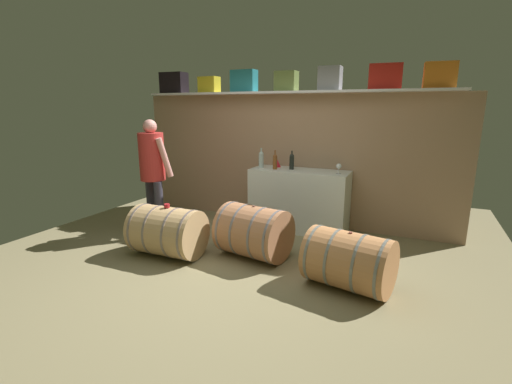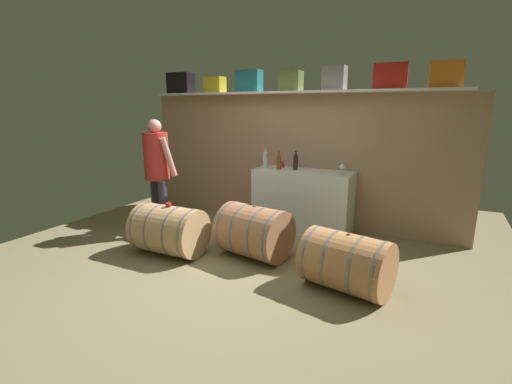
% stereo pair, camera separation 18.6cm
% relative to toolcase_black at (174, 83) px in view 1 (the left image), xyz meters
% --- Properties ---
extents(ground_plane, '(6.37, 7.39, 0.02)m').
position_rel_toolcase_black_xyz_m(ground_plane, '(2.03, -1.42, -2.24)').
color(ground_plane, '#827753').
extents(back_wall_panel, '(5.17, 0.10, 2.03)m').
position_rel_toolcase_black_xyz_m(back_wall_panel, '(2.03, 0.15, -1.22)').
color(back_wall_panel, '#A48163').
rests_on(back_wall_panel, ground).
extents(high_shelf_board, '(4.76, 0.40, 0.03)m').
position_rel_toolcase_black_xyz_m(high_shelf_board, '(2.03, 0.00, -0.19)').
color(high_shelf_board, white).
rests_on(high_shelf_board, back_wall_panel).
extents(toolcase_black, '(0.44, 0.29, 0.34)m').
position_rel_toolcase_black_xyz_m(toolcase_black, '(0.00, 0.00, 0.00)').
color(toolcase_black, black).
rests_on(toolcase_black, high_shelf_board).
extents(toolcase_yellow, '(0.33, 0.22, 0.25)m').
position_rel_toolcase_black_xyz_m(toolcase_yellow, '(0.70, 0.00, -0.05)').
color(toolcase_yellow, yellow).
rests_on(toolcase_yellow, high_shelf_board).
extents(toolcase_teal, '(0.39, 0.21, 0.33)m').
position_rel_toolcase_black_xyz_m(toolcase_teal, '(1.33, 0.00, -0.01)').
color(toolcase_teal, teal).
rests_on(toolcase_teal, high_shelf_board).
extents(toolcase_olive, '(0.32, 0.22, 0.29)m').
position_rel_toolcase_black_xyz_m(toolcase_olive, '(2.04, 0.00, -0.03)').
color(toolcase_olive, olive).
rests_on(toolcase_olive, high_shelf_board).
extents(toolcase_grey, '(0.31, 0.25, 0.33)m').
position_rel_toolcase_black_xyz_m(toolcase_grey, '(2.69, 0.00, -0.01)').
color(toolcase_grey, gray).
rests_on(toolcase_grey, high_shelf_board).
extents(toolcase_red, '(0.43, 0.26, 0.33)m').
position_rel_toolcase_black_xyz_m(toolcase_red, '(3.42, 0.00, -0.01)').
color(toolcase_red, red).
rests_on(toolcase_red, high_shelf_board).
extents(toolcase_orange, '(0.39, 0.26, 0.32)m').
position_rel_toolcase_black_xyz_m(toolcase_orange, '(4.07, 0.00, -0.01)').
color(toolcase_orange, orange).
rests_on(toolcase_orange, high_shelf_board).
extents(work_cabinet, '(1.46, 0.55, 0.92)m').
position_rel_toolcase_black_xyz_m(work_cabinet, '(2.34, -0.19, -1.77)').
color(work_cabinet, white).
rests_on(work_cabinet, ground).
extents(wine_bottle_amber, '(0.07, 0.07, 0.29)m').
position_rel_toolcase_black_xyz_m(wine_bottle_amber, '(1.97, -0.27, -1.19)').
color(wine_bottle_amber, brown).
rests_on(wine_bottle_amber, work_cabinet).
extents(wine_bottle_clear, '(0.08, 0.08, 0.30)m').
position_rel_toolcase_black_xyz_m(wine_bottle_clear, '(1.73, -0.22, -1.18)').
color(wine_bottle_clear, '#AEC2BD').
rests_on(wine_bottle_clear, work_cabinet).
extents(wine_bottle_dark, '(0.07, 0.07, 0.28)m').
position_rel_toolcase_black_xyz_m(wine_bottle_dark, '(2.20, -0.17, -1.19)').
color(wine_bottle_dark, black).
rests_on(wine_bottle_dark, work_cabinet).
extents(wine_glass, '(0.07, 0.07, 0.15)m').
position_rel_toolcase_black_xyz_m(wine_glass, '(2.92, -0.26, -1.21)').
color(wine_glass, white).
rests_on(wine_glass, work_cabinet).
extents(red_funnel, '(0.11, 0.11, 0.11)m').
position_rel_toolcase_black_xyz_m(red_funnel, '(1.93, -0.05, -1.25)').
color(red_funnel, red).
rests_on(red_funnel, work_cabinet).
extents(wine_barrel_near, '(0.87, 0.64, 0.63)m').
position_rel_toolcase_black_xyz_m(wine_barrel_near, '(1.14, -1.81, -1.92)').
color(wine_barrel_near, tan).
rests_on(wine_barrel_near, ground).
extents(wine_barrel_far, '(0.92, 0.77, 0.66)m').
position_rel_toolcase_black_xyz_m(wine_barrel_far, '(2.15, -1.41, -1.90)').
color(wine_barrel_far, '#AF734D').
rests_on(wine_barrel_far, ground).
extents(wine_barrel_flank, '(0.95, 0.75, 0.61)m').
position_rel_toolcase_black_xyz_m(wine_barrel_flank, '(3.37, -1.74, -1.93)').
color(wine_barrel_flank, '#BF804D').
rests_on(wine_barrel_flank, ground).
extents(tasting_cup, '(0.07, 0.07, 0.04)m').
position_rel_toolcase_black_xyz_m(tasting_cup, '(1.15, -1.81, -1.58)').
color(tasting_cup, red).
rests_on(tasting_cup, wine_barrel_near).
extents(winemaker_pouring, '(0.54, 0.48, 1.67)m').
position_rel_toolcase_black_xyz_m(winemaker_pouring, '(0.48, -1.23, -1.21)').
color(winemaker_pouring, '#312F3C').
rests_on(winemaker_pouring, ground).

